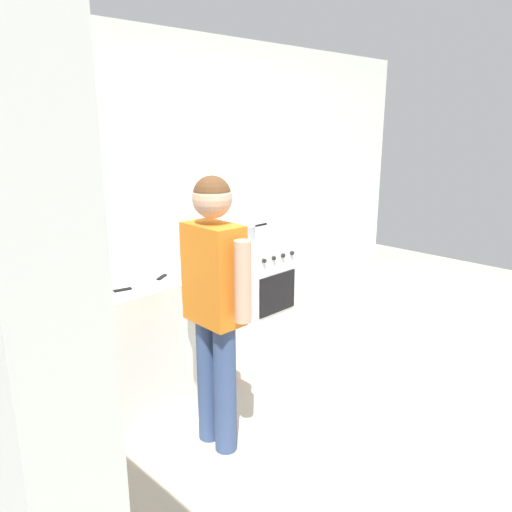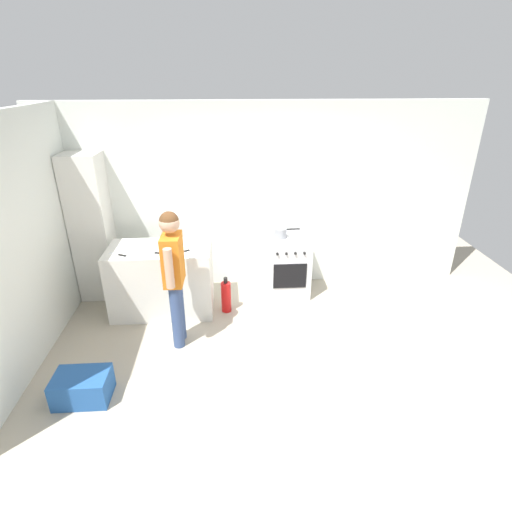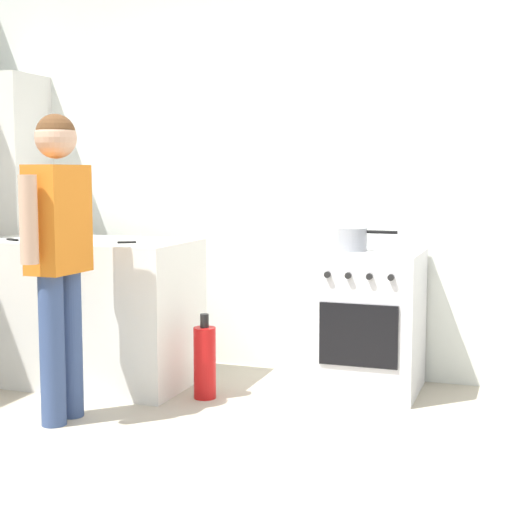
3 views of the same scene
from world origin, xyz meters
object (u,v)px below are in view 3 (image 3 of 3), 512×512
(knife_bread, at_px, (145,242))
(knife_utility, at_px, (8,239))
(person, at_px, (58,241))
(larder_cabinet, at_px, (8,217))
(pot, at_px, (353,239))
(knife_chef, at_px, (67,241))
(oven_left, at_px, (369,321))
(fire_extinguisher, at_px, (205,362))

(knife_bread, xyz_separation_m, knife_utility, (-0.89, -0.10, 0.00))
(person, xyz_separation_m, larder_cabinet, (-1.23, 1.22, 0.04))
(pot, bearing_deg, person, -139.82)
(knife_utility, xyz_separation_m, larder_cabinet, (-0.50, 0.66, 0.10))
(knife_utility, bearing_deg, person, -37.07)
(pot, distance_m, person, 1.72)
(knife_bread, distance_m, knife_chef, 0.50)
(knife_chef, distance_m, person, 0.67)
(oven_left, distance_m, person, 1.88)
(knife_utility, xyz_separation_m, fire_extinguisher, (1.28, 0.08, -0.69))
(knife_chef, relative_size, larder_cabinet, 0.15)
(pot, distance_m, knife_bread, 1.24)
(oven_left, height_order, knife_bread, knife_bread)
(knife_bread, bearing_deg, knife_chef, -171.30)
(knife_bread, relative_size, fire_extinguisher, 0.64)
(knife_utility, distance_m, larder_cabinet, 0.83)
(pot, relative_size, larder_cabinet, 0.18)
(pot, height_order, larder_cabinet, larder_cabinet)
(fire_extinguisher, bearing_deg, pot, 31.65)
(knife_chef, height_order, fire_extinguisher, knife_chef)
(person, bearing_deg, knife_utility, 142.93)
(oven_left, xyz_separation_m, pot, (-0.11, -0.01, 0.49))
(knife_chef, bearing_deg, person, -60.22)
(oven_left, bearing_deg, knife_bread, -160.08)
(knife_bread, xyz_separation_m, knife_chef, (-0.49, -0.07, 0.00))
(knife_utility, bearing_deg, oven_left, 14.59)
(pot, height_order, knife_bread, pot)
(oven_left, distance_m, knife_chef, 1.89)
(knife_bread, distance_m, larder_cabinet, 1.50)
(knife_bread, xyz_separation_m, fire_extinguisher, (0.39, -0.02, -0.69))
(oven_left, bearing_deg, fire_extinguisher, -151.22)
(fire_extinguisher, bearing_deg, knife_bread, 176.98)
(knife_utility, xyz_separation_m, person, (0.73, -0.56, 0.06))
(oven_left, distance_m, pot, 0.50)
(knife_utility, distance_m, person, 0.92)
(pot, bearing_deg, knife_utility, -164.87)
(person, xyz_separation_m, fire_extinguisher, (0.55, 0.64, -0.75))
(knife_bread, distance_m, knife_utility, 0.90)
(knife_utility, height_order, person, person)
(oven_left, relative_size, fire_extinguisher, 1.70)
(person, relative_size, larder_cabinet, 0.81)
(person, bearing_deg, fire_extinguisher, 49.30)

